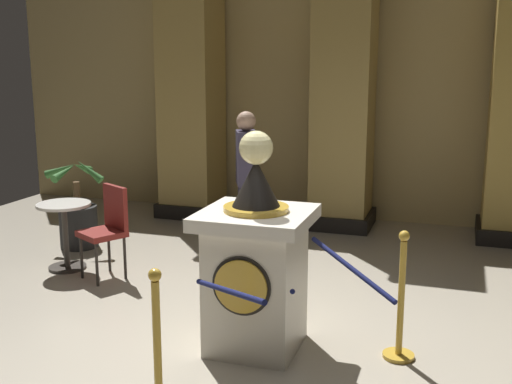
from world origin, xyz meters
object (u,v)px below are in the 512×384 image
(pedestal_clock, at_px, (256,265))
(cafe_chair_red, at_px, (108,224))
(potted_palm_left, at_px, (78,219))
(stanchion_near, at_px, (158,372))
(stanchion_far, at_px, (400,315))
(cafe_table, at_px, (65,227))
(bystander_guest, at_px, (246,179))

(pedestal_clock, height_order, cafe_chair_red, pedestal_clock)
(potted_palm_left, relative_size, cafe_chair_red, 1.14)
(potted_palm_left, bearing_deg, pedestal_clock, -33.33)
(pedestal_clock, relative_size, stanchion_near, 1.68)
(stanchion_far, relative_size, cafe_chair_red, 1.04)
(stanchion_far, xyz_separation_m, cafe_table, (-3.63, 0.99, 0.12))
(stanchion_near, relative_size, cafe_chair_red, 1.06)
(potted_palm_left, bearing_deg, bystander_guest, 12.13)
(stanchion_near, xyz_separation_m, cafe_table, (-2.32, 2.37, 0.11))
(stanchion_near, height_order, cafe_table, stanchion_near)
(pedestal_clock, xyz_separation_m, cafe_chair_red, (-1.96, 1.07, -0.10))
(potted_palm_left, xyz_separation_m, cafe_chair_red, (0.94, -0.83, 0.23))
(stanchion_far, distance_m, bystander_guest, 2.98)
(stanchion_near, xyz_separation_m, potted_palm_left, (-2.68, 3.12, -0.01))
(cafe_table, bearing_deg, bystander_guest, 35.55)
(bystander_guest, bearing_deg, stanchion_far, -47.60)
(stanchion_near, bearing_deg, stanchion_far, 46.57)
(potted_palm_left, relative_size, cafe_table, 1.51)
(stanchion_far, relative_size, cafe_table, 1.37)
(bystander_guest, height_order, cafe_chair_red, bystander_guest)
(stanchion_near, height_order, bystander_guest, bystander_guest)
(pedestal_clock, relative_size, cafe_chair_red, 1.78)
(cafe_chair_red, bearing_deg, pedestal_clock, -28.68)
(pedestal_clock, distance_m, potted_palm_left, 3.48)
(stanchion_near, bearing_deg, pedestal_clock, 79.65)
(pedestal_clock, height_order, stanchion_near, pedestal_clock)
(stanchion_near, relative_size, potted_palm_left, 0.92)
(potted_palm_left, distance_m, cafe_table, 0.84)
(stanchion_near, bearing_deg, potted_palm_left, 130.62)
(pedestal_clock, height_order, stanchion_far, pedestal_clock)
(stanchion_far, bearing_deg, potted_palm_left, 156.43)
(stanchion_far, distance_m, cafe_table, 3.77)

